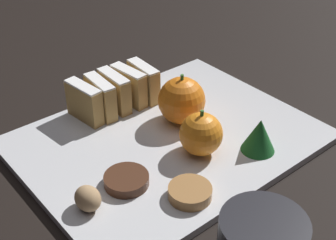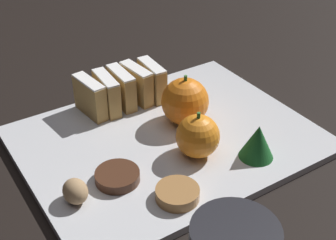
{
  "view_description": "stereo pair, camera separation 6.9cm",
  "coord_description": "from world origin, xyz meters",
  "px_view_note": "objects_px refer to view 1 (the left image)",
  "views": [
    {
      "loc": [
        0.44,
        -0.37,
        0.43
      ],
      "look_at": [
        0.0,
        0.0,
        0.04
      ],
      "focal_mm": 50.0,
      "sensor_mm": 36.0,
      "label": 1
    },
    {
      "loc": [
        0.48,
        -0.31,
        0.43
      ],
      "look_at": [
        0.0,
        0.0,
        0.04
      ],
      "focal_mm": 50.0,
      "sensor_mm": 36.0,
      "label": 2
    }
  ],
  "objects_px": {
    "walnut": "(88,198)",
    "chocolate_cookie": "(126,180)",
    "orange_far": "(182,100)",
    "orange_near": "(201,134)"
  },
  "relations": [
    {
      "from": "orange_near",
      "to": "orange_far",
      "type": "relative_size",
      "value": 0.86
    },
    {
      "from": "orange_near",
      "to": "walnut",
      "type": "bearing_deg",
      "value": -91.52
    },
    {
      "from": "orange_near",
      "to": "orange_far",
      "type": "distance_m",
      "value": 0.09
    },
    {
      "from": "walnut",
      "to": "chocolate_cookie",
      "type": "height_order",
      "value": "walnut"
    },
    {
      "from": "orange_far",
      "to": "walnut",
      "type": "relative_size",
      "value": 2.17
    },
    {
      "from": "orange_near",
      "to": "walnut",
      "type": "distance_m",
      "value": 0.18
    },
    {
      "from": "walnut",
      "to": "chocolate_cookie",
      "type": "distance_m",
      "value": 0.06
    },
    {
      "from": "orange_far",
      "to": "chocolate_cookie",
      "type": "relative_size",
      "value": 1.37
    },
    {
      "from": "orange_far",
      "to": "chocolate_cookie",
      "type": "xyz_separation_m",
      "value": [
        0.07,
        -0.15,
        -0.03
      ]
    },
    {
      "from": "walnut",
      "to": "chocolate_cookie",
      "type": "xyz_separation_m",
      "value": [
        -0.01,
        0.06,
        -0.01
      ]
    }
  ]
}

